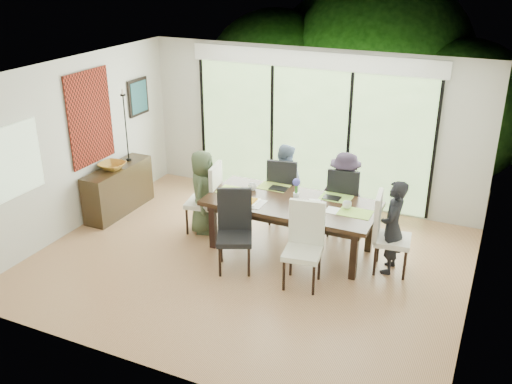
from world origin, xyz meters
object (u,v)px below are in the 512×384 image
at_px(person_left_end, 203,192).
at_px(bowl, 112,166).
at_px(cup_b, 299,203).
at_px(sideboard, 119,189).
at_px(vase, 296,197).
at_px(chair_left_end, 202,197).
at_px(chair_near_left, 234,232).
at_px(chair_far_right, 344,199).
at_px(person_far_right, 344,194).
at_px(chair_near_right, 303,247).
at_px(chair_far_left, 284,189).
at_px(person_far_left, 284,184).
at_px(person_right_end, 392,227).
at_px(laptop, 236,193).
at_px(cup_c, 347,205).
at_px(chair_right_end, 393,234).
at_px(cup_a, 252,187).
at_px(table_top, 292,203).

bearing_deg(person_left_end, bowl, 78.38).
relative_size(cup_b, bowl, 0.24).
bearing_deg(sideboard, vase, 0.11).
relative_size(chair_left_end, vase, 9.17).
bearing_deg(chair_near_left, cup_b, 25.02).
distance_m(person_left_end, bowl, 1.70).
bearing_deg(chair_far_right, person_far_right, 81.63).
bearing_deg(person_far_right, cup_b, 76.79).
relative_size(chair_far_right, chair_near_right, 1.00).
relative_size(chair_far_left, chair_near_right, 1.00).
distance_m(chair_near_left, person_far_left, 1.70).
bearing_deg(chair_near_right, person_right_end, 33.49).
relative_size(chair_near_left, chair_near_right, 1.00).
xyz_separation_m(laptop, cup_c, (1.65, 0.20, 0.04)).
height_order(chair_right_end, cup_c, chair_right_end).
distance_m(person_left_end, cup_c, 2.29).
bearing_deg(chair_left_end, cup_a, 90.46).
height_order(chair_near_left, laptop, chair_near_left).
height_order(chair_far_left, person_far_left, person_far_left).
bearing_deg(cup_a, person_right_end, -3.94).
height_order(chair_right_end, vase, chair_right_end).
height_order(chair_near_right, person_far_right, person_far_right).
bearing_deg(cup_a, person_left_end, -169.11).
bearing_deg(person_left_end, table_top, -103.54).
distance_m(chair_near_left, bowl, 2.80).
relative_size(person_far_right, sideboard, 0.93).
xyz_separation_m(chair_near_right, person_far_right, (0.05, 1.70, 0.10)).
xyz_separation_m(table_top, chair_right_end, (1.50, 0.00, -0.18)).
bearing_deg(vase, chair_near_left, -120.87).
bearing_deg(bowl, person_far_left, 18.08).
distance_m(chair_left_end, person_left_end, 0.10).
bearing_deg(person_far_right, laptop, 43.66).
height_order(cup_a, sideboard, cup_a).
xyz_separation_m(laptop, sideboard, (-2.32, 0.14, -0.39)).
bearing_deg(table_top, person_far_left, 118.47).
height_order(chair_far_right, laptop, chair_far_right).
relative_size(chair_near_left, person_left_end, 0.85).
relative_size(chair_near_right, laptop, 3.33).
bearing_deg(vase, laptop, -170.54).
height_order(chair_far_left, person_left_end, person_left_end).
bearing_deg(person_right_end, person_far_left, -114.31).
distance_m(person_left_end, person_far_left, 1.32).
height_order(chair_left_end, cup_a, chair_left_end).
xyz_separation_m(chair_right_end, cup_a, (-2.20, 0.15, 0.26)).
bearing_deg(person_left_end, chair_far_left, -64.01).
distance_m(person_left_end, laptop, 0.65).
relative_size(table_top, cup_c, 19.35).
height_order(person_left_end, vase, person_left_end).
height_order(chair_right_end, cup_b, chair_right_end).
xyz_separation_m(person_left_end, person_far_left, (1.03, 0.83, 0.00)).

